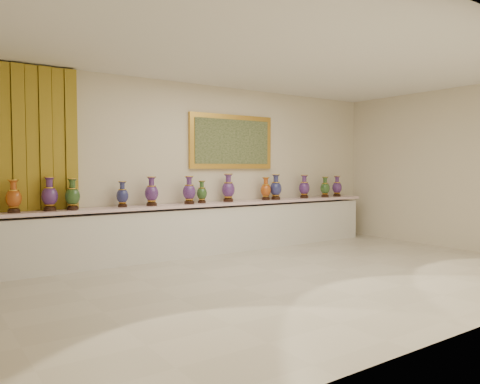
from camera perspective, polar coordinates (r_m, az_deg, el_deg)
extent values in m
plane|color=beige|center=(6.58, 6.63, -10.38)|extent=(8.00, 8.00, 0.00)
plane|color=beige|center=(8.44, -4.66, 2.85)|extent=(8.00, 0.00, 8.00)
plane|color=beige|center=(9.54, 24.98, 2.59)|extent=(0.00, 5.00, 5.00)
plane|color=white|center=(6.57, 6.79, 15.98)|extent=(8.00, 8.00, 0.00)
cube|color=#B38B26|center=(7.33, -25.34, 2.55)|extent=(1.64, 0.14, 2.95)
cube|color=gold|center=(8.75, -0.99, 6.14)|extent=(1.80, 0.06, 1.00)
cube|color=#21361B|center=(8.72, -0.86, 6.15)|extent=(1.62, 0.02, 0.82)
cube|color=white|center=(8.32, -3.83, -4.72)|extent=(7.20, 0.42, 0.81)
cube|color=#FAD3D7|center=(8.25, -3.77, -1.50)|extent=(7.28, 0.48, 0.05)
cylinder|color=black|center=(7.14, -25.84, -2.11)|extent=(0.16, 0.16, 0.05)
cone|color=gold|center=(7.13, -25.85, -1.71)|extent=(0.14, 0.14, 0.03)
ellipsoid|color=#910A09|center=(7.12, -25.88, -0.69)|extent=(0.28, 0.28, 0.27)
cylinder|color=gold|center=(7.12, -25.90, 0.21)|extent=(0.15, 0.15, 0.01)
cylinder|color=#910A09|center=(7.12, -25.91, 0.67)|extent=(0.08, 0.08, 0.10)
cone|color=#910A09|center=(7.11, -25.92, 1.20)|extent=(0.15, 0.15, 0.04)
cylinder|color=gold|center=(7.11, -25.92, 1.34)|extent=(0.15, 0.15, 0.01)
cylinder|color=black|center=(7.25, -22.16, -1.94)|extent=(0.17, 0.17, 0.05)
cone|color=gold|center=(7.25, -22.17, -1.52)|extent=(0.15, 0.15, 0.03)
ellipsoid|color=#270A4B|center=(7.24, -22.19, -0.45)|extent=(0.28, 0.28, 0.28)
cylinder|color=gold|center=(7.23, -22.21, 0.50)|extent=(0.16, 0.16, 0.01)
cylinder|color=#270A4B|center=(7.23, -22.22, 0.99)|extent=(0.09, 0.09, 0.10)
cone|color=#270A4B|center=(7.23, -22.23, 1.55)|extent=(0.16, 0.16, 0.04)
cylinder|color=gold|center=(7.23, -22.23, 1.70)|extent=(0.16, 0.16, 0.01)
cylinder|color=black|center=(7.28, -19.72, -1.89)|extent=(0.16, 0.16, 0.05)
cone|color=gold|center=(7.27, -19.72, -1.49)|extent=(0.14, 0.14, 0.03)
ellipsoid|color=black|center=(7.27, -19.74, -0.48)|extent=(0.23, 0.23, 0.27)
cylinder|color=gold|center=(7.26, -19.76, 0.42)|extent=(0.15, 0.15, 0.01)
cylinder|color=black|center=(7.26, -19.77, 0.88)|extent=(0.09, 0.09, 0.10)
cone|color=black|center=(7.26, -19.77, 1.41)|extent=(0.15, 0.15, 0.04)
cylinder|color=gold|center=(7.26, -19.78, 1.55)|extent=(0.15, 0.15, 0.01)
cylinder|color=black|center=(7.59, -14.13, -1.63)|extent=(0.14, 0.14, 0.04)
cone|color=gold|center=(7.59, -14.14, -1.30)|extent=(0.13, 0.13, 0.03)
ellipsoid|color=#0A0F40|center=(7.58, -14.15, -0.45)|extent=(0.25, 0.25, 0.23)
cylinder|color=gold|center=(7.57, -14.16, 0.30)|extent=(0.13, 0.13, 0.01)
cylinder|color=#0A0F40|center=(7.57, -14.16, 0.69)|extent=(0.08, 0.08, 0.08)
cone|color=#0A0F40|center=(7.57, -14.17, 1.13)|extent=(0.13, 0.13, 0.03)
cylinder|color=gold|center=(7.57, -14.17, 1.25)|extent=(0.13, 0.13, 0.01)
cylinder|color=black|center=(7.72, -10.72, -1.49)|extent=(0.17, 0.17, 0.05)
cone|color=gold|center=(7.72, -10.72, -1.11)|extent=(0.15, 0.15, 0.03)
ellipsoid|color=#270A4B|center=(7.71, -10.73, -0.13)|extent=(0.26, 0.26, 0.27)
cylinder|color=gold|center=(7.70, -10.74, 0.73)|extent=(0.15, 0.15, 0.01)
cylinder|color=#270A4B|center=(7.70, -10.74, 1.18)|extent=(0.09, 0.09, 0.10)
cone|color=#270A4B|center=(7.70, -10.75, 1.68)|extent=(0.15, 0.15, 0.04)
cylinder|color=gold|center=(7.70, -10.75, 1.82)|extent=(0.15, 0.15, 0.01)
cylinder|color=black|center=(8.01, -6.21, -1.30)|extent=(0.17, 0.17, 0.05)
cone|color=gold|center=(8.00, -6.21, -0.92)|extent=(0.15, 0.15, 0.03)
ellipsoid|color=#270A4B|center=(8.00, -6.22, 0.01)|extent=(0.23, 0.23, 0.28)
cylinder|color=gold|center=(7.99, -6.22, 0.85)|extent=(0.15, 0.15, 0.01)
cylinder|color=#270A4B|center=(7.99, -6.22, 1.28)|extent=(0.09, 0.09, 0.10)
cone|color=#270A4B|center=(7.99, -6.23, 1.77)|extent=(0.15, 0.15, 0.04)
cylinder|color=gold|center=(7.99, -6.23, 1.90)|extent=(0.16, 0.16, 0.01)
cylinder|color=black|center=(8.21, -4.67, -1.21)|extent=(0.14, 0.14, 0.04)
cone|color=gold|center=(8.20, -4.67, -0.91)|extent=(0.12, 0.12, 0.03)
ellipsoid|color=black|center=(8.20, -4.68, -0.16)|extent=(0.23, 0.23, 0.23)
cylinder|color=gold|center=(8.19, -4.68, 0.51)|extent=(0.12, 0.12, 0.01)
cylinder|color=black|center=(8.19, -4.68, 0.86)|extent=(0.07, 0.07, 0.08)
cone|color=black|center=(8.19, -4.68, 1.25)|extent=(0.12, 0.12, 0.03)
cylinder|color=gold|center=(8.19, -4.68, 1.36)|extent=(0.13, 0.13, 0.01)
cylinder|color=black|center=(8.51, -1.43, -1.02)|extent=(0.18, 0.18, 0.05)
cone|color=gold|center=(8.50, -1.43, -0.64)|extent=(0.16, 0.16, 0.03)
ellipsoid|color=#270A4B|center=(8.49, -1.44, 0.30)|extent=(0.26, 0.26, 0.29)
cylinder|color=gold|center=(8.49, -1.44, 1.14)|extent=(0.16, 0.16, 0.01)
cylinder|color=#270A4B|center=(8.49, -1.44, 1.58)|extent=(0.09, 0.09, 0.11)
cone|color=#270A4B|center=(8.49, -1.44, 2.07)|extent=(0.16, 0.16, 0.04)
cylinder|color=gold|center=(8.49, -1.44, 2.20)|extent=(0.17, 0.17, 0.01)
cylinder|color=black|center=(8.97, 3.16, -0.83)|extent=(0.15, 0.15, 0.04)
cone|color=gold|center=(8.97, 3.16, -0.53)|extent=(0.13, 0.13, 0.03)
ellipsoid|color=#910A09|center=(8.96, 3.16, 0.24)|extent=(0.23, 0.23, 0.25)
cylinder|color=gold|center=(8.96, 3.16, 0.92)|extent=(0.14, 0.14, 0.01)
cylinder|color=#910A09|center=(8.96, 3.16, 1.27)|extent=(0.08, 0.08, 0.09)
cone|color=#910A09|center=(8.95, 3.16, 1.67)|extent=(0.14, 0.14, 0.03)
cylinder|color=gold|center=(8.95, 3.16, 1.78)|extent=(0.14, 0.14, 0.01)
cylinder|color=black|center=(9.09, 4.39, -0.77)|extent=(0.17, 0.17, 0.05)
cone|color=gold|center=(9.08, 4.39, -0.44)|extent=(0.15, 0.15, 0.03)
ellipsoid|color=#0A0F40|center=(9.08, 4.39, 0.42)|extent=(0.29, 0.29, 0.28)
cylinder|color=gold|center=(9.07, 4.39, 1.17)|extent=(0.16, 0.16, 0.01)
cylinder|color=#0A0F40|center=(9.07, 4.40, 1.56)|extent=(0.09, 0.09, 0.10)
cone|color=#0A0F40|center=(9.07, 4.40, 2.01)|extent=(0.16, 0.16, 0.04)
cylinder|color=gold|center=(9.07, 4.40, 2.13)|extent=(0.16, 0.16, 0.01)
cylinder|color=black|center=(9.63, 7.83, -0.59)|extent=(0.17, 0.17, 0.05)
cone|color=gold|center=(9.62, 7.84, -0.28)|extent=(0.15, 0.15, 0.03)
ellipsoid|color=#270A4B|center=(9.62, 7.84, 0.49)|extent=(0.23, 0.23, 0.27)
cylinder|color=gold|center=(9.61, 7.85, 1.18)|extent=(0.15, 0.15, 0.01)
cylinder|color=#270A4B|center=(9.61, 7.85, 1.54)|extent=(0.09, 0.09, 0.10)
cone|color=#270A4B|center=(9.61, 7.85, 1.94)|extent=(0.15, 0.15, 0.04)
cylinder|color=gold|center=(9.61, 7.85, 2.05)|extent=(0.15, 0.15, 0.01)
cylinder|color=black|center=(9.97, 10.32, -0.50)|extent=(0.15, 0.15, 0.04)
cone|color=gold|center=(9.97, 10.32, -0.23)|extent=(0.13, 0.13, 0.03)
ellipsoid|color=black|center=(9.96, 10.33, 0.45)|extent=(0.23, 0.23, 0.25)
cylinder|color=gold|center=(9.96, 10.33, 1.05)|extent=(0.14, 0.14, 0.01)
cylinder|color=black|center=(9.96, 10.34, 1.36)|extent=(0.08, 0.08, 0.09)
cone|color=black|center=(9.95, 10.34, 1.72)|extent=(0.14, 0.14, 0.03)
cylinder|color=gold|center=(9.95, 10.34, 1.81)|extent=(0.14, 0.14, 0.01)
cylinder|color=black|center=(10.26, 11.74, -0.41)|extent=(0.16, 0.16, 0.04)
cone|color=gold|center=(10.25, 11.74, -0.14)|extent=(0.14, 0.14, 0.03)
ellipsoid|color=#270A4B|center=(10.25, 11.75, 0.54)|extent=(0.25, 0.25, 0.26)
cylinder|color=gold|center=(10.24, 11.75, 1.15)|extent=(0.14, 0.14, 0.01)
cylinder|color=#270A4B|center=(10.24, 11.76, 1.46)|extent=(0.08, 0.08, 0.09)
cone|color=#270A4B|center=(10.24, 11.76, 1.81)|extent=(0.14, 0.14, 0.03)
cylinder|color=gold|center=(10.24, 11.76, 1.91)|extent=(0.14, 0.14, 0.01)
cube|color=white|center=(7.22, -18.84, -2.08)|extent=(0.10, 0.06, 0.00)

